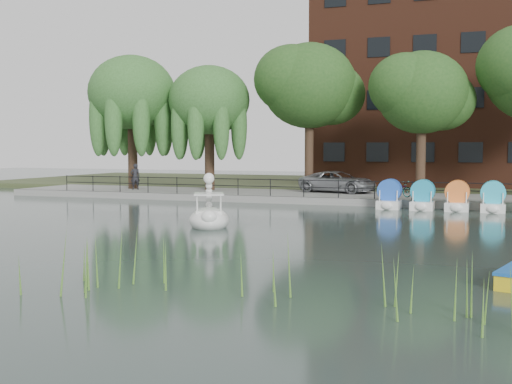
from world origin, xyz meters
The scene contains 16 objects.
ground_plane centered at (0.00, 0.00, 0.00)m, with size 120.00×120.00×0.00m, color #384947.
promenade centered at (0.00, 16.00, 0.20)m, with size 40.00×6.00×0.40m, color gray.
kerb centered at (0.00, 13.05, 0.20)m, with size 40.00×0.25×0.40m, color gray.
land_strip centered at (0.00, 30.00, 0.18)m, with size 60.00×22.00×0.36m, color #47512D.
railing centered at (0.00, 13.25, 1.15)m, with size 32.00×0.05×1.00m.
apartment_building centered at (7.00, 29.97, 9.36)m, with size 20.00×10.07×18.00m.
willow_left centered at (-13.00, 16.50, 6.87)m, with size 5.88×5.88×9.01m.
willow_mid centered at (-7.50, 17.00, 6.25)m, with size 5.32×5.32×8.15m.
broadleaf_center centered at (-1.00, 18.00, 7.06)m, with size 6.00×6.00×9.25m.
broadleaf_right centered at (6.00, 17.50, 6.39)m, with size 5.40×5.40×8.32m.
minivan centered at (1.02, 17.44, 1.16)m, with size 5.49×2.52×1.53m, color gray.
bicycle centered at (5.04, 15.26, 0.90)m, with size 1.72×0.60×1.00m, color gray.
pedestrian centered at (-12.28, 15.57, 1.39)m, with size 0.71×0.48×1.98m, color black.
swan_boat centered at (-0.73, 1.84, 0.47)m, with size 2.49×2.96×2.15m.
pedal_boat_row centered at (8.35, 12.27, 0.61)m, with size 7.95×1.70×1.40m.
reed_bank centered at (2.00, -9.50, 0.60)m, with size 24.00×2.40×1.20m.
Camera 1 is at (9.86, -21.64, 3.21)m, focal length 45.00 mm.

